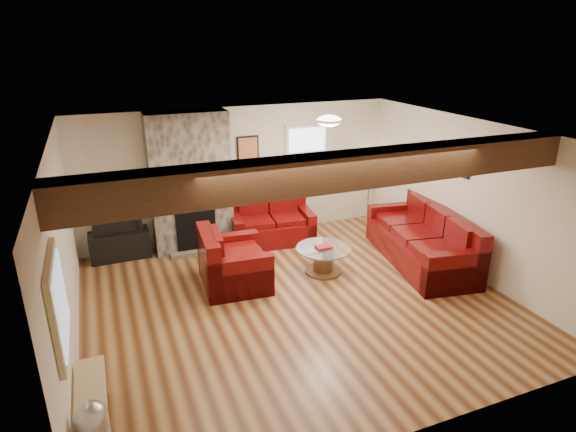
{
  "coord_description": "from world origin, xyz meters",
  "views": [
    {
      "loc": [
        -2.47,
        -5.72,
        3.68
      ],
      "look_at": [
        0.02,
        0.4,
        1.21
      ],
      "focal_mm": 30.0,
      "sensor_mm": 36.0,
      "label": 1
    }
  ],
  "objects_px": {
    "loveseat": "(271,221)",
    "coffee_table": "(323,260)",
    "armchair_red": "(234,258)",
    "tv_cabinet": "(120,245)",
    "sofa_three": "(421,237)",
    "floor_lamp": "(370,161)",
    "television": "(116,219)"
  },
  "relations": [
    {
      "from": "television",
      "to": "coffee_table",
      "type": "bearing_deg",
      "value": -30.89
    },
    {
      "from": "television",
      "to": "loveseat",
      "type": "bearing_deg",
      "value": -6.28
    },
    {
      "from": "sofa_three",
      "to": "floor_lamp",
      "type": "xyz_separation_m",
      "value": [
        0.2,
        2.07,
        0.82
      ]
    },
    {
      "from": "sofa_three",
      "to": "floor_lamp",
      "type": "bearing_deg",
      "value": -175.81
    },
    {
      "from": "loveseat",
      "to": "floor_lamp",
      "type": "xyz_separation_m",
      "value": [
        2.26,
        0.27,
        0.89
      ]
    },
    {
      "from": "loveseat",
      "to": "sofa_three",
      "type": "bearing_deg",
      "value": -35.05
    },
    {
      "from": "sofa_three",
      "to": "television",
      "type": "height_order",
      "value": "television"
    },
    {
      "from": "loveseat",
      "to": "coffee_table",
      "type": "distance_m",
      "value": 1.59
    },
    {
      "from": "coffee_table",
      "to": "floor_lamp",
      "type": "height_order",
      "value": "floor_lamp"
    },
    {
      "from": "armchair_red",
      "to": "television",
      "type": "bearing_deg",
      "value": 48.06
    },
    {
      "from": "tv_cabinet",
      "to": "sofa_three",
      "type": "bearing_deg",
      "value": -23.77
    },
    {
      "from": "armchair_red",
      "to": "floor_lamp",
      "type": "distance_m",
      "value": 3.85
    },
    {
      "from": "loveseat",
      "to": "armchair_red",
      "type": "height_order",
      "value": "armchair_red"
    },
    {
      "from": "floor_lamp",
      "to": "television",
      "type": "bearing_deg",
      "value": 179.61
    },
    {
      "from": "sofa_three",
      "to": "coffee_table",
      "type": "distance_m",
      "value": 1.75
    },
    {
      "from": "armchair_red",
      "to": "tv_cabinet",
      "type": "xyz_separation_m",
      "value": [
        -1.6,
        1.67,
        -0.2
      ]
    },
    {
      "from": "sofa_three",
      "to": "loveseat",
      "type": "xyz_separation_m",
      "value": [
        -2.06,
        1.81,
        -0.06
      ]
    },
    {
      "from": "sofa_three",
      "to": "coffee_table",
      "type": "height_order",
      "value": "sofa_three"
    },
    {
      "from": "sofa_three",
      "to": "coffee_table",
      "type": "relative_size",
      "value": 2.66
    },
    {
      "from": "sofa_three",
      "to": "floor_lamp",
      "type": "distance_m",
      "value": 2.24
    },
    {
      "from": "armchair_red",
      "to": "floor_lamp",
      "type": "bearing_deg",
      "value": -59.77
    },
    {
      "from": "sofa_three",
      "to": "armchair_red",
      "type": "height_order",
      "value": "sofa_three"
    },
    {
      "from": "tv_cabinet",
      "to": "television",
      "type": "bearing_deg",
      "value": 0.0
    },
    {
      "from": "coffee_table",
      "to": "armchair_red",
      "type": "bearing_deg",
      "value": 173.71
    },
    {
      "from": "coffee_table",
      "to": "floor_lamp",
      "type": "relative_size",
      "value": 0.6
    },
    {
      "from": "coffee_table",
      "to": "floor_lamp",
      "type": "distance_m",
      "value": 2.84
    },
    {
      "from": "television",
      "to": "floor_lamp",
      "type": "xyz_separation_m",
      "value": [
        4.98,
        -0.03,
        0.56
      ]
    },
    {
      "from": "tv_cabinet",
      "to": "floor_lamp",
      "type": "bearing_deg",
      "value": -0.39
    },
    {
      "from": "sofa_three",
      "to": "tv_cabinet",
      "type": "distance_m",
      "value": 5.23
    },
    {
      "from": "television",
      "to": "floor_lamp",
      "type": "height_order",
      "value": "floor_lamp"
    },
    {
      "from": "loveseat",
      "to": "coffee_table",
      "type": "height_order",
      "value": "loveseat"
    },
    {
      "from": "armchair_red",
      "to": "television",
      "type": "xyz_separation_m",
      "value": [
        -1.6,
        1.67,
        0.28
      ]
    }
  ]
}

